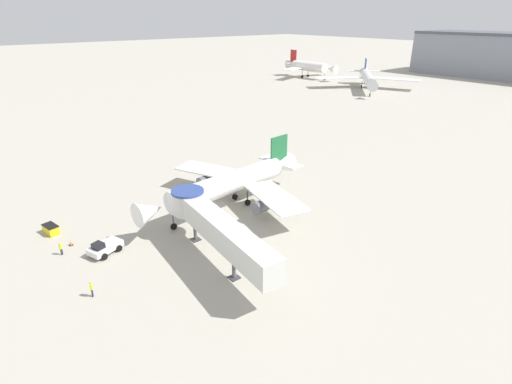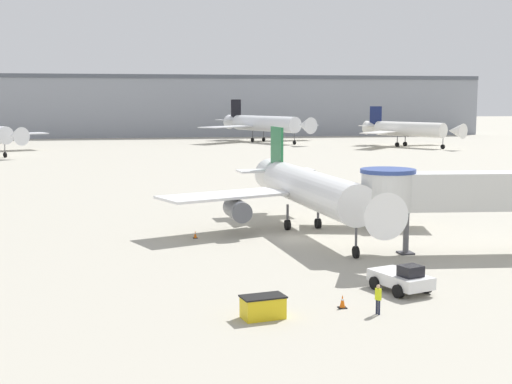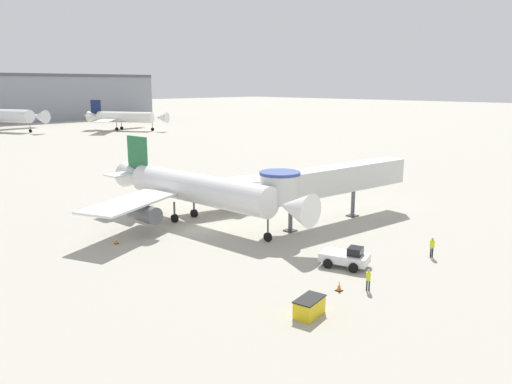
{
  "view_description": "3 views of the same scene",
  "coord_description": "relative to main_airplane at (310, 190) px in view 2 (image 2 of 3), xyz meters",
  "views": [
    {
      "loc": [
        45.29,
        -29.3,
        26.4
      ],
      "look_at": [
        4.87,
        4.38,
        2.88
      ],
      "focal_mm": 28.0,
      "sensor_mm": 36.0,
      "label": 1
    },
    {
      "loc": [
        -14.01,
        -56.54,
        11.49
      ],
      "look_at": [
        -3.64,
        -0.22,
        4.04
      ],
      "focal_mm": 50.0,
      "sensor_mm": 36.0,
      "label": 2
    },
    {
      "loc": [
        -30.81,
        -39.85,
        14.89
      ],
      "look_at": [
        5.77,
        -2.75,
        3.6
      ],
      "focal_mm": 35.0,
      "sensor_mm": 36.0,
      "label": 3
    }
  ],
  "objects": [
    {
      "name": "background_jet_black_tail",
      "position": [
        21.46,
        131.07,
        1.28
      ],
      "size": [
        35.24,
        35.95,
        11.5
      ],
      "rotation": [
        0.0,
        0.0,
        0.43
      ],
      "color": "silver",
      "rests_on": "ground_plane"
    },
    {
      "name": "pushback_tug_white",
      "position": [
        0.6,
        -19.56,
        -2.95
      ],
      "size": [
        3.27,
        4.38,
        1.77
      ],
      "rotation": [
        0.0,
        0.0,
        0.32
      ],
      "color": "silver",
      "rests_on": "ground_plane"
    },
    {
      "name": "service_container_yellow",
      "position": [
        -8.61,
        -23.22,
        -3.13
      ],
      "size": [
        2.53,
        1.75,
        1.22
      ],
      "rotation": [
        0.0,
        0.0,
        0.19
      ],
      "color": "yellow",
      "rests_on": "ground_plane"
    },
    {
      "name": "traffic_cone_apron_front",
      "position": [
        -3.92,
        -22.19,
        -3.38
      ],
      "size": [
        0.47,
        0.47,
        0.77
      ],
      "color": "black",
      "rests_on": "ground_plane"
    },
    {
      "name": "traffic_cone_port_wing",
      "position": [
        -10.0,
        -0.69,
        -3.44
      ],
      "size": [
        0.38,
        0.38,
        0.64
      ],
      "color": "black",
      "rests_on": "ground_plane"
    },
    {
      "name": "ground_plane",
      "position": [
        -1.57,
        -2.5,
        -3.75
      ],
      "size": [
        800.0,
        800.0,
        0.0
      ],
      "primitive_type": "plane",
      "color": "#A8A393"
    },
    {
      "name": "terminal_building",
      "position": [
        16.19,
        172.5,
        5.78
      ],
      "size": [
        164.35,
        27.2,
        19.03
      ],
      "color": "gray",
      "rests_on": "ground_plane"
    },
    {
      "name": "jet_bridge",
      "position": [
        10.29,
        -10.12,
        0.97
      ],
      "size": [
        20.63,
        5.39,
        6.41
      ],
      "rotation": [
        0.0,
        0.0,
        -0.11
      ],
      "color": "silver",
      "rests_on": "ground_plane"
    },
    {
      "name": "background_jet_navy_tail",
      "position": [
        52.17,
        105.21,
        0.57
      ],
      "size": [
        27.32,
        26.56,
        9.79
      ],
      "rotation": [
        0.0,
        0.0,
        0.54
      ],
      "color": "white",
      "rests_on": "ground_plane"
    },
    {
      "name": "ground_crew_wing_walker",
      "position": [
        -2.4,
        -23.67,
        -2.79
      ],
      "size": [
        0.31,
        0.37,
        1.65
      ],
      "rotation": [
        0.0,
        0.0,
        5.21
      ],
      "color": "#1E2338",
      "rests_on": "ground_plane"
    },
    {
      "name": "main_airplane",
      "position": [
        0.0,
        0.0,
        0.0
      ],
      "size": [
        26.38,
        28.21,
        8.8
      ],
      "rotation": [
        0.0,
        0.0,
        0.08
      ],
      "color": "white",
      "rests_on": "ground_plane"
    }
  ]
}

